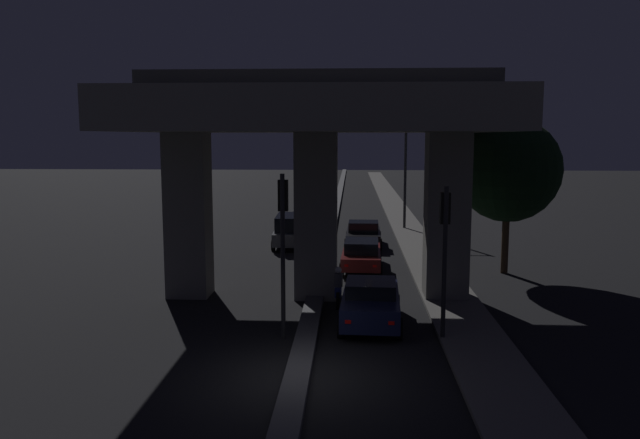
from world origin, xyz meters
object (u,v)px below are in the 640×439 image
Objects in this scene: traffic_light_left_of_median at (283,227)px; pedestrian_on_sidewalk at (435,265)px; street_lamp at (399,165)px; car_grey_lead_oncoming at (291,230)px; motorcycle_blue_filtering_near at (338,289)px; car_dark_blue_lead at (371,302)px; traffic_light_right_of_median at (445,236)px; car_grey_second_oncoming at (309,209)px; car_black_third at (363,234)px; car_dark_red_second at (361,254)px.

pedestrian_on_sidewalk is (5.60, 6.96, -2.57)m from traffic_light_left_of_median.
street_lamp is 10.08m from car_grey_lead_oncoming.
car_grey_lead_oncoming reaches higher than motorcycle_blue_filtering_near.
car_grey_lead_oncoming reaches higher than car_dark_blue_lead.
traffic_light_right_of_median is 1.10× the size of car_grey_second_oncoming.
street_lamp is 1.72× the size of car_black_third.
car_grey_lead_oncoming is 11.36m from car_grey_second_oncoming.
traffic_light_left_of_median is 0.71× the size of street_lamp.
car_dark_red_second is at bearing 75.82° from traffic_light_left_of_median.
traffic_light_left_of_median reaches higher than car_dark_blue_lead.
traffic_light_left_of_median is at bearing -179.96° from traffic_light_right_of_median.
traffic_light_right_of_median is 3.55m from car_dark_blue_lead.
pedestrian_on_sidewalk is at bearing 35.30° from car_grey_lead_oncoming.
car_dark_blue_lead is 2.72× the size of pedestrian_on_sidewalk.
car_grey_second_oncoming is 2.33× the size of motorcycle_blue_filtering_near.
car_dark_blue_lead is at bearing -176.92° from car_dark_red_second.
traffic_light_right_of_median is 16.78m from car_black_third.
car_grey_lead_oncoming is (-6.56, -6.85, -3.40)m from street_lamp.
car_dark_red_second is (-2.65, -12.79, -3.62)m from street_lamp.
street_lamp is at bearing -9.74° from motorcycle_blue_filtering_near.
car_dark_blue_lead is at bearing 13.63° from car_grey_lead_oncoming.
traffic_light_left_of_median is 9.30m from pedestrian_on_sidewalk.
car_dark_blue_lead is at bearing -96.52° from street_lamp.
traffic_light_right_of_median is 0.66× the size of street_lamp.
car_grey_lead_oncoming is (-3.92, 5.93, 0.22)m from car_dark_red_second.
street_lamp is 1.56× the size of car_dark_red_second.
motorcycle_blue_filtering_near is at bearing 8.37° from car_grey_second_oncoming.
traffic_light_right_of_median is 17.43m from car_grey_lead_oncoming.
car_dark_red_second is 7.12m from car_grey_lead_oncoming.
motorcycle_blue_filtering_near is (-3.60, -19.12, -3.73)m from street_lamp.
car_grey_second_oncoming is at bearing 176.82° from car_grey_lead_oncoming.
pedestrian_on_sidewalk is at bearing -24.45° from car_dark_blue_lead.
car_grey_second_oncoming is (-6.01, 27.46, -2.45)m from traffic_light_right_of_median.
traffic_light_right_of_median is at bearing -138.46° from motorcycle_blue_filtering_near.
car_grey_second_oncoming reaches higher than car_black_third.
traffic_light_right_of_median is 5.71m from motorcycle_blue_filtering_near.
traffic_light_right_of_median is 1.14× the size of car_black_third.
traffic_light_right_of_median reaches higher than car_dark_red_second.
car_grey_lead_oncoming is at bearing 0.54° from car_grey_second_oncoming.
pedestrian_on_sidewalk is at bearing 19.90° from car_grey_second_oncoming.
pedestrian_on_sidewalk is at bearing -134.78° from car_dark_red_second.
street_lamp is at bearing -3.94° from car_dark_blue_lead.
traffic_light_left_of_median is 3.16× the size of pedestrian_on_sidewalk.
motorcycle_blue_filtering_near is 1.14× the size of pedestrian_on_sidewalk.
car_grey_lead_oncoming is at bearing 111.25° from traffic_light_right_of_median.
car_black_third is 2.58× the size of pedestrian_on_sidewalk.
car_grey_lead_oncoming is (-1.35, 16.11, -2.54)m from traffic_light_left_of_median.
traffic_light_left_of_median is 1.23× the size of car_black_third.
street_lamp is at bearing 134.32° from car_grey_lead_oncoming.
car_grey_lead_oncoming is at bearing 96.09° from car_black_third.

